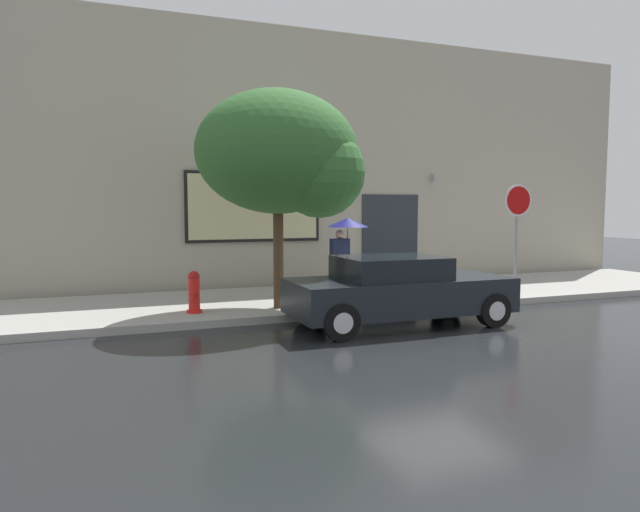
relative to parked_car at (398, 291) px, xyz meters
The scene contains 8 objects.
ground_plane 1.11m from the parked_car, ahead, with size 60.00×60.00×0.00m, color black.
sidewalk 3.16m from the parked_car, 73.36° to the left, with size 20.00×4.00×0.15m, color #A3A099.
building_facade 6.22m from the parked_car, 80.97° to the left, with size 20.00×0.67×7.00m.
parked_car is the anchor object (origin of this frame).
fire_hydrant 3.97m from the parked_car, 152.40° to the left, with size 0.30×0.44×0.83m.
pedestrian_with_umbrella 3.36m from the parked_car, 84.53° to the left, with size 1.02×1.02×1.82m.
street_tree 3.52m from the parked_car, 133.70° to the left, with size 3.34×2.84×4.45m.
stop_sign 4.48m from the parked_car, 20.61° to the left, with size 0.76×0.10×2.62m.
Camera 1 is at (-5.99, -9.22, 2.20)m, focal length 31.52 mm.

